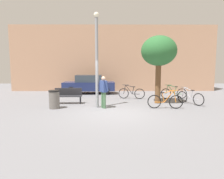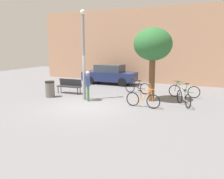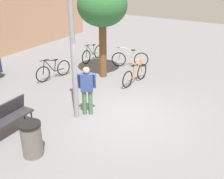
{
  "view_description": "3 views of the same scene",
  "coord_description": "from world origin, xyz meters",
  "px_view_note": "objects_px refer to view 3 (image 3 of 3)",
  "views": [
    {
      "loc": [
        -0.2,
        -8.68,
        2.05
      ],
      "look_at": [
        -0.15,
        0.69,
        1.03
      ],
      "focal_mm": 30.53,
      "sensor_mm": 36.0,
      "label": 1
    },
    {
      "loc": [
        6.07,
        -10.25,
        3.04
      ],
      "look_at": [
        0.94,
        1.01,
        0.77
      ],
      "focal_mm": 38.81,
      "sensor_mm": 36.0,
      "label": 2
    },
    {
      "loc": [
        -7.18,
        -3.85,
        4.61
      ],
      "look_at": [
        -0.09,
        0.5,
        0.86
      ],
      "focal_mm": 44.58,
      "sensor_mm": 36.0,
      "label": 3
    }
  ],
  "objects_px": {
    "plaza_tree": "(102,7)",
    "bicycle_green": "(92,54)",
    "trash_bin": "(32,139)",
    "park_bench": "(7,116)",
    "lamppost": "(72,36)",
    "bicycle_silver": "(130,59)",
    "person_by_lamppost": "(87,88)",
    "bicycle_black": "(53,70)",
    "bicycle_orange": "(135,75)"
  },
  "relations": [
    {
      "from": "plaza_tree",
      "to": "bicycle_green",
      "type": "bearing_deg",
      "value": 47.66
    },
    {
      "from": "trash_bin",
      "to": "park_bench",
      "type": "bearing_deg",
      "value": 74.41
    },
    {
      "from": "park_bench",
      "to": "bicycle_green",
      "type": "distance_m",
      "value": 7.09
    },
    {
      "from": "lamppost",
      "to": "bicycle_silver",
      "type": "relative_size",
      "value": 3.1
    },
    {
      "from": "bicycle_silver",
      "to": "trash_bin",
      "type": "xyz_separation_m",
      "value": [
        -7.53,
        -1.15,
        0.1
      ]
    },
    {
      "from": "lamppost",
      "to": "trash_bin",
      "type": "distance_m",
      "value": 3.14
    },
    {
      "from": "person_by_lamppost",
      "to": "trash_bin",
      "type": "height_order",
      "value": "person_by_lamppost"
    },
    {
      "from": "bicycle_black",
      "to": "trash_bin",
      "type": "height_order",
      "value": "bicycle_black"
    },
    {
      "from": "lamppost",
      "to": "bicycle_black",
      "type": "relative_size",
      "value": 2.76
    },
    {
      "from": "park_bench",
      "to": "bicycle_silver",
      "type": "relative_size",
      "value": 1.01
    },
    {
      "from": "park_bench",
      "to": "bicycle_orange",
      "type": "distance_m",
      "value": 5.56
    },
    {
      "from": "plaza_tree",
      "to": "bicycle_black",
      "type": "height_order",
      "value": "plaza_tree"
    },
    {
      "from": "park_bench",
      "to": "bicycle_silver",
      "type": "xyz_separation_m",
      "value": [
        7.13,
        -0.29,
        -0.16
      ]
    },
    {
      "from": "bicycle_green",
      "to": "lamppost",
      "type": "bearing_deg",
      "value": -149.86
    },
    {
      "from": "bicycle_green",
      "to": "bicycle_silver",
      "type": "relative_size",
      "value": 1.14
    },
    {
      "from": "lamppost",
      "to": "bicycle_green",
      "type": "height_order",
      "value": "lamppost"
    },
    {
      "from": "bicycle_green",
      "to": "trash_bin",
      "type": "height_order",
      "value": "bicycle_green"
    },
    {
      "from": "lamppost",
      "to": "bicycle_black",
      "type": "distance_m",
      "value": 4.34
    },
    {
      "from": "bicycle_black",
      "to": "trash_bin",
      "type": "bearing_deg",
      "value": -143.33
    },
    {
      "from": "trash_bin",
      "to": "plaza_tree",
      "type": "bearing_deg",
      "value": 15.08
    },
    {
      "from": "bicycle_orange",
      "to": "bicycle_green",
      "type": "bearing_deg",
      "value": 65.2
    },
    {
      "from": "bicycle_green",
      "to": "bicycle_black",
      "type": "distance_m",
      "value": 2.91
    },
    {
      "from": "bicycle_black",
      "to": "bicycle_silver",
      "type": "height_order",
      "value": "same"
    },
    {
      "from": "plaza_tree",
      "to": "bicycle_orange",
      "type": "xyz_separation_m",
      "value": [
        0.01,
        -1.6,
        -2.66
      ]
    },
    {
      "from": "lamppost",
      "to": "park_bench",
      "type": "relative_size",
      "value": 3.05
    },
    {
      "from": "bicycle_green",
      "to": "park_bench",
      "type": "bearing_deg",
      "value": -165.55
    },
    {
      "from": "person_by_lamppost",
      "to": "bicycle_green",
      "type": "bearing_deg",
      "value": 33.62
    },
    {
      "from": "park_bench",
      "to": "plaza_tree",
      "type": "bearing_deg",
      "value": 1.09
    },
    {
      "from": "bicycle_green",
      "to": "plaza_tree",
      "type": "bearing_deg",
      "value": -132.34
    },
    {
      "from": "plaza_tree",
      "to": "bicycle_green",
      "type": "height_order",
      "value": "plaza_tree"
    },
    {
      "from": "park_bench",
      "to": "trash_bin",
      "type": "relative_size",
      "value": 1.69
    },
    {
      "from": "person_by_lamppost",
      "to": "plaza_tree",
      "type": "distance_m",
      "value": 4.08
    },
    {
      "from": "park_bench",
      "to": "person_by_lamppost",
      "type": "bearing_deg",
      "value": -32.42
    },
    {
      "from": "bicycle_silver",
      "to": "bicycle_black",
      "type": "bearing_deg",
      "value": 146.78
    },
    {
      "from": "lamppost",
      "to": "park_bench",
      "type": "height_order",
      "value": "lamppost"
    },
    {
      "from": "bicycle_green",
      "to": "bicycle_silver",
      "type": "bearing_deg",
      "value": -82.58
    },
    {
      "from": "person_by_lamppost",
      "to": "bicycle_black",
      "type": "bearing_deg",
      "value": 60.37
    },
    {
      "from": "trash_bin",
      "to": "bicycle_silver",
      "type": "bearing_deg",
      "value": 8.71
    },
    {
      "from": "lamppost",
      "to": "person_by_lamppost",
      "type": "relative_size",
      "value": 2.95
    },
    {
      "from": "person_by_lamppost",
      "to": "bicycle_silver",
      "type": "relative_size",
      "value": 1.05
    },
    {
      "from": "bicycle_green",
      "to": "bicycle_black",
      "type": "relative_size",
      "value": 1.01
    },
    {
      "from": "park_bench",
      "to": "plaza_tree",
      "type": "height_order",
      "value": "plaza_tree"
    },
    {
      "from": "park_bench",
      "to": "bicycle_black",
      "type": "height_order",
      "value": "bicycle_black"
    },
    {
      "from": "person_by_lamppost",
      "to": "park_bench",
      "type": "height_order",
      "value": "person_by_lamppost"
    },
    {
      "from": "park_bench",
      "to": "plaza_tree",
      "type": "relative_size",
      "value": 0.41
    },
    {
      "from": "person_by_lamppost",
      "to": "plaza_tree",
      "type": "xyz_separation_m",
      "value": [
        3.19,
        1.47,
        2.08
      ]
    },
    {
      "from": "bicycle_green",
      "to": "trash_bin",
      "type": "xyz_separation_m",
      "value": [
        -7.26,
        -3.21,
        0.1
      ]
    },
    {
      "from": "bicycle_silver",
      "to": "lamppost",
      "type": "bearing_deg",
      "value": -170.62
    },
    {
      "from": "bicycle_black",
      "to": "bicycle_silver",
      "type": "bearing_deg",
      "value": -33.22
    },
    {
      "from": "lamppost",
      "to": "plaza_tree",
      "type": "distance_m",
      "value": 3.78
    }
  ]
}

